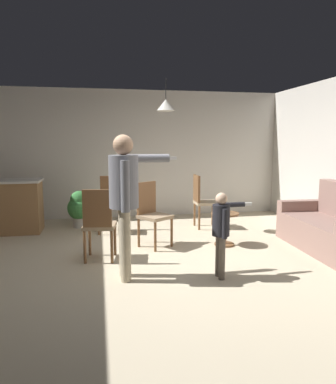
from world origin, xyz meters
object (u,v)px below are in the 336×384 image
object	(u,v)px
dining_chair_centre_back	(110,202)
potted_plant_corner	(80,207)
side_table_by_couch	(225,225)
dining_chair_by_counter	(99,222)
couch_floral	(334,229)
dining_chair_near_wall	(152,212)
person_child	(222,225)
person_adult	(125,191)
dining_chair_spare	(202,199)
kitchen_counter	(6,206)
spare_remote_on_table	(227,212)

from	to	relation	value
dining_chair_centre_back	potted_plant_corner	world-z (taller)	dining_chair_centre_back
side_table_by_couch	dining_chair_by_counter	world-z (taller)	dining_chair_by_counter
couch_floral	dining_chair_near_wall	size ratio (longest dim) A/B	1.83
dining_chair_near_wall	person_child	bearing A→B (deg)	76.47
person_child	dining_chair_by_counter	xyz separation A→B (m)	(-1.42, 0.90, -0.10)
person_adult	dining_chair_near_wall	bearing A→B (deg)	158.24
dining_chair_by_counter	dining_chair_spare	xyz separation A→B (m)	(1.92, 1.60, 0.00)
side_table_by_couch	potted_plant_corner	xyz separation A→B (m)	(-2.29, 1.67, 0.06)
dining_chair_spare	kitchen_counter	bearing A→B (deg)	-93.37
person_child	potted_plant_corner	size ratio (longest dim) A/B	1.48
person_child	dining_chair_spare	bearing A→B (deg)	166.07
dining_chair_near_wall	dining_chair_centre_back	size ratio (longest dim) A/B	1.00
couch_floral	kitchen_counter	xyz separation A→B (m)	(-5.07, 2.05, 0.15)
person_child	dining_chair_spare	size ratio (longest dim) A/B	1.03
dining_chair_by_counter	spare_remote_on_table	xyz separation A→B (m)	(1.96, 0.36, -0.01)
couch_floral	dining_chair_near_wall	distance (m)	2.75
couch_floral	dining_chair_spare	world-z (taller)	same
dining_chair_spare	person_adult	bearing A→B (deg)	-33.62
potted_plant_corner	couch_floral	bearing A→B (deg)	-30.37
dining_chair_spare	dining_chair_by_counter	bearing A→B (deg)	-48.93
spare_remote_on_table	person_adult	bearing A→B (deg)	-146.84
person_child	dining_chair_spare	distance (m)	2.55
kitchen_counter	dining_chair_spare	xyz separation A→B (m)	(3.55, -0.28, 0.07)
kitchen_counter	dining_chair_near_wall	world-z (taller)	dining_chair_near_wall
person_adult	spare_remote_on_table	bearing A→B (deg)	122.38
dining_chair_centre_back	spare_remote_on_table	size ratio (longest dim) A/B	7.69
spare_remote_on_table	person_child	bearing A→B (deg)	-112.86
potted_plant_corner	spare_remote_on_table	size ratio (longest dim) A/B	5.37
dining_chair_by_counter	dining_chair_spare	world-z (taller)	same
side_table_by_couch	spare_remote_on_table	world-z (taller)	spare_remote_on_table
couch_floral	dining_chair_centre_back	xyz separation A→B (m)	(-3.24, 1.79, 0.21)
couch_floral	kitchen_counter	world-z (taller)	couch_floral
dining_chair_near_wall	spare_remote_on_table	size ratio (longest dim) A/B	7.69
dining_chair_near_wall	dining_chair_spare	xyz separation A→B (m)	(1.11, 1.02, 0.00)
kitchen_counter	dining_chair_near_wall	bearing A→B (deg)	-28.26
couch_floral	kitchen_counter	bearing A→B (deg)	70.30
side_table_by_couch	dining_chair_spare	distance (m)	1.23
dining_chair_centre_back	dining_chair_spare	distance (m)	1.72
dining_chair_by_counter	kitchen_counter	bearing A→B (deg)	139.91
person_adult	person_child	size ratio (longest dim) A/B	1.65
side_table_by_couch	person_adult	world-z (taller)	person_adult
person_child	dining_chair_near_wall	bearing A→B (deg)	-160.00
side_table_by_couch	spare_remote_on_table	size ratio (longest dim) A/B	4.00
person_adult	spare_remote_on_table	xyz separation A→B (m)	(1.65, 1.08, -0.52)
dining_chair_centre_back	dining_chair_spare	size ratio (longest dim) A/B	1.00
person_adult	dining_chair_centre_back	size ratio (longest dim) A/B	1.70
person_child	side_table_by_couch	bearing A→B (deg)	155.86
kitchen_counter	dining_chair_near_wall	xyz separation A→B (m)	(2.43, -1.31, 0.07)
side_table_by_couch	dining_chair_centre_back	world-z (taller)	dining_chair_centre_back
person_adult	dining_chair_by_counter	distance (m)	0.93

